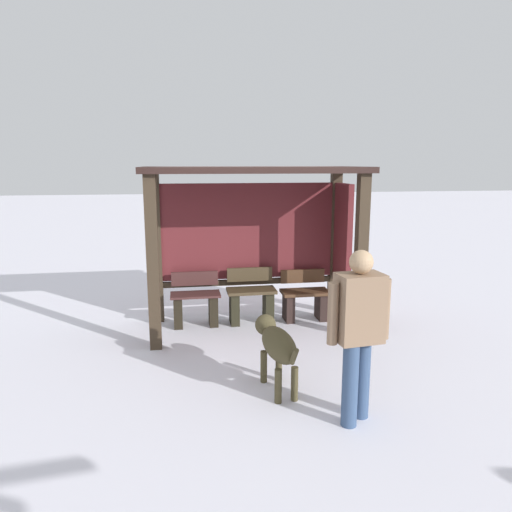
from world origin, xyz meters
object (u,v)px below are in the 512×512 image
Objects in this scene: bench_right_inside at (305,300)px; dog at (277,344)px; bench_left_inside at (196,304)px; bench_center_inside at (251,300)px; person_walking at (359,325)px; bus_shelter at (259,215)px.

bench_right_inside is 2.24m from dog.
bench_left_inside is 0.96× the size of bench_center_inside.
dog is (-0.06, -2.06, 0.14)m from bench_center_inside.
bench_left_inside is at bearing 109.62° from dog.
person_walking is (-0.29, -2.79, 0.59)m from bench_right_inside.
bus_shelter is 1.87× the size of person_walking.
person_walking is at bearing -65.05° from bench_left_inside.
bench_right_inside is at bearing 67.71° from dog.
bench_right_inside is 0.70× the size of dog.
bench_right_inside is at bearing 4.20° from bus_shelter.
bus_shelter reaches higher than bench_center_inside.
bench_left_inside is at bearing 176.79° from bus_shelter.
bench_center_inside is at bearing -179.87° from bench_right_inside.
bench_right_inside is 2.87m from person_walking.
bench_left_inside is at bearing 114.95° from person_walking.
bus_shelter is at bearing -3.21° from bench_left_inside.
bus_shelter is 3.73× the size of bench_center_inside.
bus_shelter is 1.53m from bench_left_inside.
bench_left_inside is (-0.89, 0.05, -1.25)m from bus_shelter.
bench_left_inside is 1.04× the size of bench_right_inside.
bus_shelter is at bearing 85.51° from dog.
bench_left_inside is 0.72× the size of dog.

